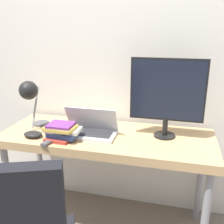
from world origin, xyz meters
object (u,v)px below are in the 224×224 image
(laptop, at_px, (90,129))
(book_stack, at_px, (62,131))
(desk_lamp, at_px, (30,94))
(game_controller, at_px, (33,134))
(monitor, at_px, (167,93))

(laptop, height_order, book_stack, laptop)
(desk_lamp, height_order, game_controller, desk_lamp)
(laptop, xyz_separation_m, game_controller, (-0.37, -0.14, -0.02))
(laptop, distance_m, monitor, 0.59)
(laptop, distance_m, game_controller, 0.40)
(laptop, bearing_deg, book_stack, -144.08)
(monitor, relative_size, game_controller, 4.09)
(book_stack, bearing_deg, desk_lamp, 160.05)
(monitor, height_order, book_stack, monitor)
(monitor, relative_size, book_stack, 2.15)
(book_stack, bearing_deg, monitor, 18.15)
(desk_lamp, bearing_deg, laptop, 2.21)
(monitor, xyz_separation_m, desk_lamp, (-0.95, -0.12, -0.04))
(laptop, relative_size, monitor, 0.69)
(desk_lamp, distance_m, book_stack, 0.37)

